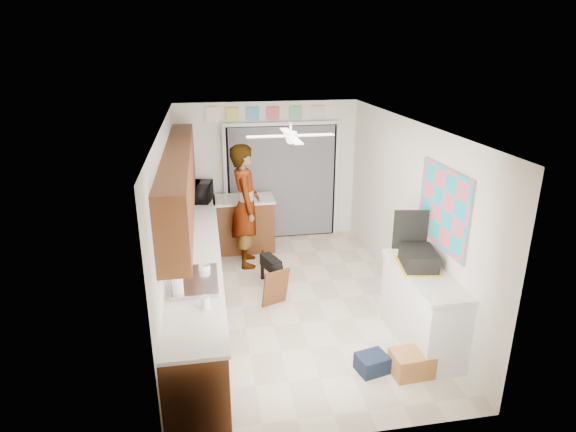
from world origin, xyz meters
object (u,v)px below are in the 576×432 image
cardboard_box (411,363)px  man (246,206)px  navy_crate (372,363)px  microwave (200,192)px  dog (271,268)px  suitcase (419,258)px  cup (204,269)px  paper_towel_roll (178,286)px

cardboard_box → man: man is taller
navy_crate → man: size_ratio=0.16×
microwave → dog: size_ratio=0.94×
navy_crate → microwave: bearing=116.5°
microwave → man: size_ratio=0.27×
suitcase → man: bearing=137.0°
cardboard_box → navy_crate: bearing=163.7°
microwave → cup: 2.79m
microwave → paper_towel_roll: (-0.24, -3.28, -0.03)m
cup → man: 2.28m
dog → man: bearing=92.5°
paper_towel_roll → microwave: bearing=85.8°
paper_towel_roll → navy_crate: paper_towel_roll is taller
cup → cardboard_box: 2.54m
navy_crate → dog: dog is taller
navy_crate → paper_towel_roll: bearing=170.2°
cup → navy_crate: bearing=-25.5°
man → dog: size_ratio=3.43×
paper_towel_roll → dog: paper_towel_roll is taller
cup → paper_towel_roll: 0.57m
microwave → dog: microwave is taller
suitcase → man: (-1.83, 2.42, -0.05)m
suitcase → dog: (-1.54, 1.70, -0.82)m
cardboard_box → suitcase: bearing=66.2°
microwave → navy_crate: 4.18m
navy_crate → man: man is taller
cardboard_box → navy_crate: size_ratio=1.32×
microwave → man: bearing=-121.2°
microwave → cardboard_box: microwave is taller
cardboard_box → cup: bearing=156.1°
microwave → dog: (1.00, -1.33, -0.86)m
cup → dog: 1.91m
suitcase → paper_towel_roll: bearing=-165.0°
cup → suitcase: bearing=-5.5°
paper_towel_roll → dog: size_ratio=0.43×
paper_towel_roll → dog: bearing=57.5°
navy_crate → cup: bearing=154.5°
suitcase → man: size_ratio=0.25×
cup → navy_crate: cup is taller
paper_towel_roll → man: 2.83m
cardboard_box → dog: dog is taller
navy_crate → man: bearing=110.1°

